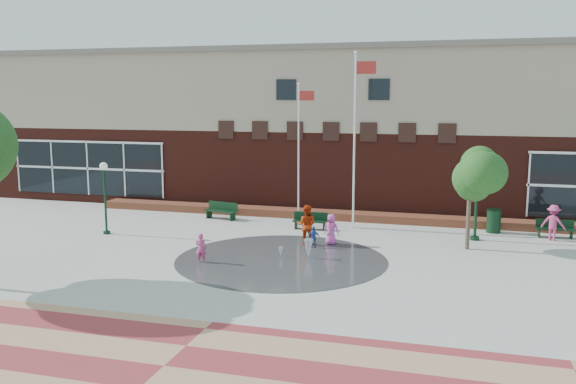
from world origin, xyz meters
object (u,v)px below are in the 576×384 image
(flagpole_left, at_px, (299,147))
(child_splash, at_px, (201,248))
(flagpole_right, at_px, (356,131))
(trash_can, at_px, (494,221))
(bench_left, at_px, (221,214))

(flagpole_left, bearing_deg, child_splash, -109.49)
(flagpole_right, relative_size, trash_can, 7.42)
(flagpole_right, xyz_separation_m, bench_left, (-7.12, 0.14, -4.50))
(trash_can, bearing_deg, child_splash, -142.32)
(flagpole_right, distance_m, child_splash, 10.17)
(flagpole_left, relative_size, bench_left, 3.77)
(flagpole_left, relative_size, flagpole_right, 0.83)
(child_splash, bearing_deg, flagpole_left, -110.60)
(flagpole_right, height_order, trash_can, flagpole_right)
(flagpole_left, distance_m, child_splash, 8.73)
(flagpole_left, height_order, flagpole_right, flagpole_right)
(flagpole_left, xyz_separation_m, child_splash, (-1.90, -7.83, -3.36))
(bench_left, bearing_deg, child_splash, -60.43)
(flagpole_left, height_order, trash_can, flagpole_left)
(trash_can, height_order, child_splash, child_splash)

